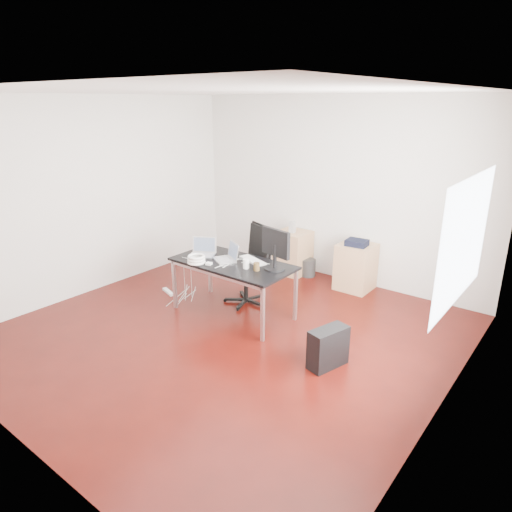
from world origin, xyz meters
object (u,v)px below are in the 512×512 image
Objects in this scene: desk at (233,266)px; filing_cabinet_right at (356,267)px; office_chair at (251,261)px; pc_tower at (328,348)px; filing_cabinet_left at (293,252)px.

desk reaches higher than filing_cabinet_right.
office_chair is at bearing 97.80° from desk.
pc_tower is (1.69, -0.82, -0.39)m from office_chair.
office_chair is (-0.06, 0.47, -0.07)m from desk.
office_chair is at bearing 170.15° from pc_tower.
desk is 3.56× the size of pc_tower.
desk is at bearing -63.38° from office_chair.
office_chair reaches higher than filing_cabinet_right.
filing_cabinet_left is at bearing 147.06° from pc_tower.
pc_tower is at bearing -71.00° from filing_cabinet_right.
pc_tower is at bearing -6.99° from office_chair.
filing_cabinet_right is at bearing 124.96° from pc_tower.
pc_tower is at bearing -12.17° from desk.
filing_cabinet_left and filing_cabinet_right have the same top height.
office_chair is 2.40× the size of pc_tower.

